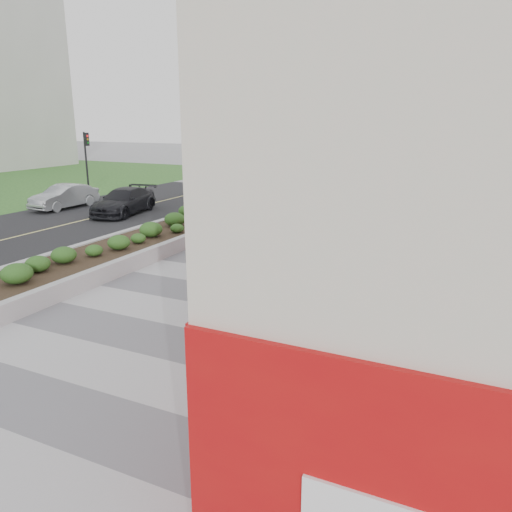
# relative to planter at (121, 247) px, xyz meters

# --- Properties ---
(ground) EXTENTS (160.00, 160.00, 0.00)m
(ground) POSITION_rel_planter_xyz_m (5.50, -7.00, -0.42)
(ground) COLOR gray
(ground) RESTS_ON ground
(walkway) EXTENTS (8.00, 36.00, 0.01)m
(walkway) POSITION_rel_planter_xyz_m (5.50, -4.00, -0.41)
(walkway) COLOR #A8A8AD
(walkway) RESTS_ON ground
(building) EXTENTS (6.04, 24.08, 8.00)m
(building) POSITION_rel_planter_xyz_m (12.48, 1.98, 3.56)
(building) COLOR beige
(building) RESTS_ON ground
(planter) EXTENTS (3.00, 18.00, 0.90)m
(planter) POSITION_rel_planter_xyz_m (0.00, 0.00, 0.00)
(planter) COLOR #9E9EA0
(planter) RESTS_ON ground
(street) EXTENTS (10.00, 40.00, 0.00)m
(street) POSITION_rel_planter_xyz_m (-6.50, 0.00, -0.42)
(street) COLOR black
(street) RESTS_ON ground
(traffic_signal_near) EXTENTS (0.33, 0.28, 4.20)m
(traffic_signal_near) POSITION_rel_planter_xyz_m (-1.73, 10.50, 2.34)
(traffic_signal_near) COLOR black
(traffic_signal_near) RESTS_ON ground
(traffic_signal_far) EXTENTS (0.33, 0.28, 4.20)m
(traffic_signal_far) POSITION_rel_planter_xyz_m (-10.93, 10.00, 2.34)
(traffic_signal_far) COLOR black
(traffic_signal_far) RESTS_ON ground
(distant_bldg_north_l) EXTENTS (16.00, 12.00, 20.00)m
(distant_bldg_north_l) POSITION_rel_planter_xyz_m (0.50, 48.00, 9.58)
(distant_bldg_north_l) COLOR #ADAAA3
(distant_bldg_north_l) RESTS_ON ground
(manhole_cover) EXTENTS (0.44, 0.44, 0.01)m
(manhole_cover) POSITION_rel_planter_xyz_m (6.00, -4.00, -0.42)
(manhole_cover) COLOR #595654
(manhole_cover) RESTS_ON ground
(skateboarder) EXTENTS (0.47, 0.74, 1.36)m
(skateboarder) POSITION_rel_planter_xyz_m (5.49, -2.88, 0.27)
(skateboarder) COLOR beige
(skateboarder) RESTS_ON ground
(car_silver) EXTENTS (1.55, 4.15, 1.36)m
(car_silver) POSITION_rel_planter_xyz_m (-10.00, 7.00, 0.26)
(car_silver) COLOR #AAAEB2
(car_silver) RESTS_ON ground
(car_dark) EXTENTS (2.72, 4.99, 1.37)m
(car_dark) POSITION_rel_planter_xyz_m (-5.75, 7.08, 0.27)
(car_dark) COLOR black
(car_dark) RESTS_ON ground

